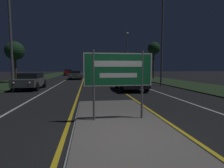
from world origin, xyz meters
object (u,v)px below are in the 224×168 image
Objects in this scene: highway_sign at (118,72)px; streetlight_left_near at (9,4)px; car_receding_1 at (138,75)px; streetlight_right_near at (163,7)px; car_approaching_0 at (31,80)px; car_approaching_1 at (76,75)px; car_approaching_2 at (69,72)px; streetlight_right_far at (127,49)px; car_receding_0 at (130,81)px.

highway_sign is 0.24× the size of streetlight_left_near.
highway_sign is 0.52× the size of car_receding_1.
car_approaching_0 is (-12.08, -1.19, -6.96)m from streetlight_right_near.
car_approaching_1 is at bearing 150.83° from car_receding_1.
streetlight_right_near reaches higher than car_approaching_2.
streetlight_right_near is 2.42× the size of car_approaching_1.
car_approaching_2 is (-11.46, 19.88, -0.08)m from car_receding_1.
streetlight_right_far is (0.24, 16.35, -2.36)m from streetlight_right_near.
car_receding_0 is at bearing -0.60° from streetlight_left_near.
car_approaching_2 is (-7.93, 29.60, 0.01)m from car_receding_0.
streetlight_right_near is 1.35× the size of streetlight_right_far.
car_approaching_1 is (-9.43, -4.65, -4.63)m from streetlight_right_far.
streetlight_right_far is 1.82× the size of car_approaching_2.
car_receding_1 reaches higher than car_approaching_1.
streetlight_right_far is at bearing 77.91° from car_receding_0.
highway_sign is 14.07m from streetlight_right_near.
car_approaching_1 is (-9.19, 11.70, -6.99)m from streetlight_right_near.
highway_sign is 0.27× the size of streetlight_right_far.
highway_sign reaches higher than car_receding_1.
streetlight_right_near is 16.52m from streetlight_right_far.
streetlight_left_near is at bearing 179.40° from car_receding_0.
car_approaching_0 is at bearing -90.52° from car_approaching_2.
streetlight_left_near is at bearing -124.17° from streetlight_right_far.
car_approaching_1 is (2.89, 12.89, -0.03)m from car_approaching_0.
streetlight_right_near is 2.65× the size of car_receding_0.
streetlight_right_near is at bearing -86.93° from car_receding_1.
streetlight_right_near is 13.99m from car_approaching_0.
highway_sign is at bearing -51.59° from streetlight_left_near.
highway_sign is 0.48× the size of car_approaching_1.
car_receding_1 is (5.96, 17.80, -0.84)m from highway_sign.
car_receding_0 is 15.58m from car_approaching_1.
highway_sign is 0.56× the size of car_approaching_0.
streetlight_right_near is at bearing 37.14° from car_receding_0.
streetlight_right_far reaches higher than car_approaching_0.
car_approaching_1 is (-8.83, 4.93, -0.12)m from car_receding_1.
streetlight_left_near is 10.53m from car_receding_0.
streetlight_right_near is at bearing -66.08° from car_approaching_2.
streetlight_left_near reaches higher than car_approaching_1.
car_receding_0 is (-3.89, -2.95, -6.95)m from streetlight_right_near.
highway_sign is 18.79m from car_receding_1.
streetlight_right_far is 21.92m from car_approaching_0.
streetlight_left_near is at bearing -167.42° from streetlight_right_near.
car_receding_0 is (2.43, 8.08, -0.93)m from highway_sign.
streetlight_left_near is 30.05m from car_approaching_2.
car_approaching_2 is at bearing 104.99° from car_receding_0.
streetlight_right_far is at bearing 76.53° from highway_sign.
car_approaching_0 is (-8.18, 1.76, -0.00)m from car_receding_0.
streetlight_right_far is (13.04, 19.20, -1.02)m from streetlight_left_near.
car_approaching_0 is at bearing 167.88° from car_receding_0.
car_approaching_2 is at bearing 88.10° from streetlight_left_near.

